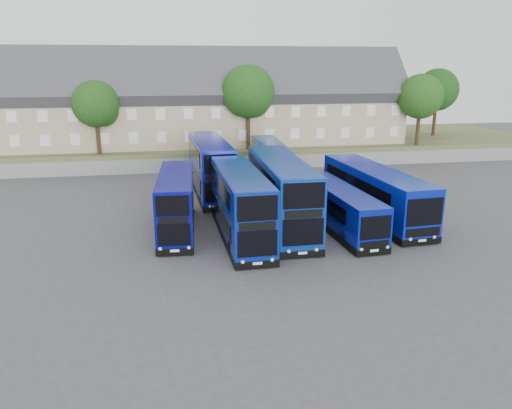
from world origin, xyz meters
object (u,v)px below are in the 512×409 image
Objects in this scene: tree_mid at (249,94)px; coach_east_a at (340,209)px; tree_west at (97,106)px; tree_east at (421,98)px; tree_far at (438,91)px; dd_front_mid at (240,206)px; dd_front_left at (176,204)px.

coach_east_a is at bearing -83.71° from tree_mid.
tree_east is (36.00, 0.00, 0.34)m from tree_west.
tree_far reaches higher than tree_east.
tree_mid is at bearing 92.69° from coach_east_a.
tree_far reaches higher than tree_west.
tree_mid reaches higher than dd_front_mid.
dd_front_mid reaches higher than dd_front_left.
tree_east reaches higher than tree_west.
tree_mid is 1.06× the size of tree_far.
dd_front_mid is at bearing -100.91° from tree_mid.
tree_far is at bearing 43.31° from dd_front_mid.
dd_front_mid is (4.15, -2.16, 0.26)m from dd_front_left.
tree_far reaches higher than dd_front_left.
dd_front_left is 23.82m from tree_mid.
tree_east reaches higher than dd_front_left.
tree_mid is at bearing 178.57° from tree_east.
tree_west is at bearing -180.00° from tree_east.
tree_east reaches higher than coach_east_a.
coach_east_a is 1.19× the size of tree_mid.
tree_far is (42.00, 7.00, 0.68)m from tree_west.
dd_front_mid is 43.15m from tree_far.
tree_east is (17.46, 22.51, 5.94)m from coach_east_a.
dd_front_left is at bearing -112.13° from tree_mid.
dd_front_left is 1.24× the size of tree_east.
dd_front_left is 4.68m from dd_front_mid.
dd_front_left is at bearing -144.01° from tree_east.
tree_mid is (4.53, 23.49, 5.85)m from dd_front_mid.
tree_far is (34.67, 27.83, 5.78)m from dd_front_left.
tree_west is (-7.33, 20.83, 5.10)m from dd_front_left.
tree_east is (20.00, -0.50, -0.68)m from tree_mid.
tree_far is (26.00, 6.50, -0.34)m from tree_mid.
dd_front_mid is 7.12m from coach_east_a.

